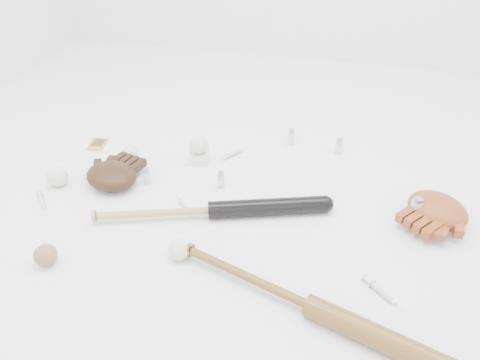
% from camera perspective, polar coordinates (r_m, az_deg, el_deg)
% --- Properties ---
extents(bat_dark, '(0.84, 0.33, 0.06)m').
position_cam_1_polar(bat_dark, '(1.65, -3.56, -3.69)').
color(bat_dark, black).
rests_on(bat_dark, ground).
extents(bat_wood, '(0.87, 0.34, 0.07)m').
position_cam_1_polar(bat_wood, '(1.36, 8.52, -14.93)').
color(bat_wood, brown).
rests_on(bat_wood, ground).
extents(glove_dark, '(0.29, 0.29, 0.09)m').
position_cam_1_polar(glove_dark, '(1.86, -15.42, 0.51)').
color(glove_dark, black).
rests_on(glove_dark, ground).
extents(glove_tan, '(0.36, 0.36, 0.09)m').
position_cam_1_polar(glove_tan, '(1.77, 22.93, -3.33)').
color(glove_tan, brown).
rests_on(glove_tan, ground).
extents(trading_card, '(0.09, 0.11, 0.01)m').
position_cam_1_polar(trading_card, '(2.16, -16.99, 4.18)').
color(trading_card, gold).
rests_on(trading_card, ground).
extents(pedestal, '(0.09, 0.09, 0.04)m').
position_cam_1_polar(pedestal, '(1.95, -4.97, 2.81)').
color(pedestal, white).
rests_on(pedestal, ground).
extents(baseball_on_pedestal, '(0.08, 0.08, 0.08)m').
position_cam_1_polar(baseball_on_pedestal, '(1.92, -5.07, 4.34)').
color(baseball_on_pedestal, silver).
rests_on(baseball_on_pedestal, pedestal).
extents(baseball_left, '(0.08, 0.08, 0.08)m').
position_cam_1_polar(baseball_left, '(1.93, -21.36, 0.39)').
color(baseball_left, silver).
rests_on(baseball_left, ground).
extents(baseball_upper, '(0.07, 0.07, 0.07)m').
position_cam_1_polar(baseball_upper, '(2.00, -13.25, 3.22)').
color(baseball_upper, silver).
rests_on(baseball_upper, ground).
extents(baseball_mid, '(0.07, 0.07, 0.07)m').
position_cam_1_polar(baseball_mid, '(1.51, -7.43, -8.40)').
color(baseball_mid, silver).
rests_on(baseball_mid, ground).
extents(baseball_aged, '(0.07, 0.07, 0.07)m').
position_cam_1_polar(baseball_aged, '(1.60, -22.63, -8.45)').
color(baseball_aged, '#8E6244').
rests_on(baseball_aged, ground).
extents(syringe_0, '(0.12, 0.13, 0.02)m').
position_cam_1_polar(syringe_0, '(1.87, -23.00, -2.40)').
color(syringe_0, '#ADBCC6').
rests_on(syringe_0, ground).
extents(syringe_1, '(0.11, 0.11, 0.02)m').
position_cam_1_polar(syringe_1, '(1.72, -6.84, -3.06)').
color(syringe_1, '#ADBCC6').
rests_on(syringe_1, ground).
extents(syringe_2, '(0.11, 0.15, 0.02)m').
position_cam_1_polar(syringe_2, '(2.00, -0.69, 3.33)').
color(syringe_2, '#ADBCC6').
rests_on(syringe_2, ground).
extents(syringe_3, '(0.14, 0.14, 0.02)m').
position_cam_1_polar(syringe_3, '(1.47, 16.90, -12.94)').
color(syringe_3, '#ADBCC6').
rests_on(syringe_3, ground).
extents(vial_0, '(0.03, 0.03, 0.08)m').
position_cam_1_polar(vial_0, '(2.07, 6.28, 5.24)').
color(vial_0, silver).
rests_on(vial_0, ground).
extents(vial_1, '(0.03, 0.03, 0.07)m').
position_cam_1_polar(vial_1, '(2.04, 11.95, 4.08)').
color(vial_1, silver).
rests_on(vial_1, ground).
extents(vial_2, '(0.03, 0.03, 0.07)m').
position_cam_1_polar(vial_2, '(1.79, -2.35, 0.02)').
color(vial_2, silver).
rests_on(vial_2, ground).
extents(vial_3, '(0.04, 0.04, 0.09)m').
position_cam_1_polar(vial_3, '(1.74, 20.65, -3.35)').
color(vial_3, silver).
rests_on(vial_3, ground).
extents(vial_4, '(0.03, 0.03, 0.07)m').
position_cam_1_polar(vial_4, '(1.84, -11.30, 0.47)').
color(vial_4, silver).
rests_on(vial_4, ground).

